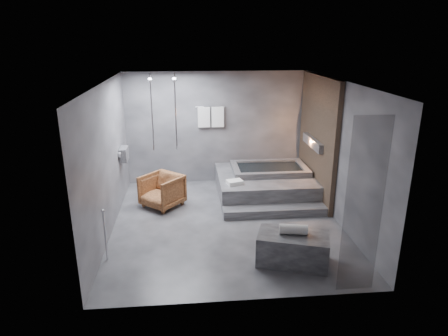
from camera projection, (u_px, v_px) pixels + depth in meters
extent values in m
plane|color=#323235|center=(227.00, 223.00, 8.09)|extent=(5.00, 5.00, 0.00)
cube|color=#545457|center=(227.00, 83.00, 7.21)|extent=(4.50, 5.00, 0.04)
cube|color=#3E3D43|center=(217.00, 128.00, 10.01)|extent=(4.50, 0.04, 2.80)
cube|color=#3E3D43|center=(246.00, 211.00, 5.29)|extent=(4.50, 0.04, 2.80)
cube|color=#3E3D43|center=(107.00, 160.00, 7.45)|extent=(0.04, 5.00, 2.80)
cube|color=#3E3D43|center=(340.00, 154.00, 7.85)|extent=(0.04, 5.00, 2.80)
cube|color=#82654C|center=(317.00, 138.00, 9.03)|extent=(0.10, 2.40, 2.78)
cube|color=#FF9938|center=(314.00, 143.00, 9.05)|extent=(0.14, 1.20, 0.20)
cube|color=gray|center=(124.00, 154.00, 8.87)|extent=(0.16, 0.42, 0.30)
imported|color=beige|center=(124.00, 157.00, 8.79)|extent=(0.08, 0.08, 0.21)
imported|color=beige|center=(125.00, 156.00, 8.99)|extent=(0.07, 0.07, 0.15)
cylinder|color=silver|center=(176.00, 112.00, 9.34)|extent=(0.04, 0.04, 1.80)
cylinder|color=silver|center=(152.00, 113.00, 9.29)|extent=(0.04, 0.04, 1.80)
cylinder|color=silver|center=(211.00, 107.00, 9.77)|extent=(0.75, 0.02, 0.02)
cube|color=white|center=(204.00, 117.00, 9.81)|extent=(0.30, 0.06, 0.50)
cube|color=white|center=(218.00, 117.00, 9.84)|extent=(0.30, 0.06, 0.50)
cylinder|color=silver|center=(105.00, 236.00, 6.62)|extent=(0.04, 0.04, 0.90)
cube|color=black|center=(363.00, 208.00, 5.50)|extent=(0.55, 0.01, 2.60)
cube|color=#38383B|center=(264.00, 184.00, 9.48)|extent=(2.20, 2.00, 0.50)
cube|color=#38383B|center=(275.00, 211.00, 8.41)|extent=(2.20, 0.36, 0.18)
cube|color=#2F2F31|center=(293.00, 249.00, 6.60)|extent=(1.29, 0.96, 0.52)
imported|color=#4C2713|center=(162.00, 191.00, 8.79)|extent=(1.10, 1.10, 0.72)
cylinder|color=silver|center=(293.00, 229.00, 6.52)|extent=(0.48, 0.25, 0.17)
cube|color=white|center=(235.00, 182.00, 8.77)|extent=(0.39, 0.33, 0.09)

